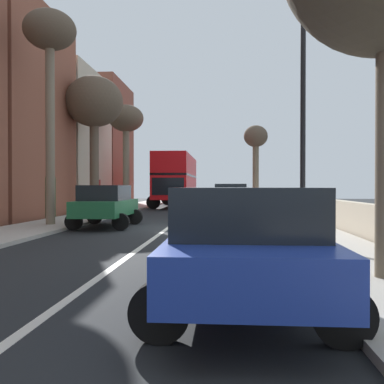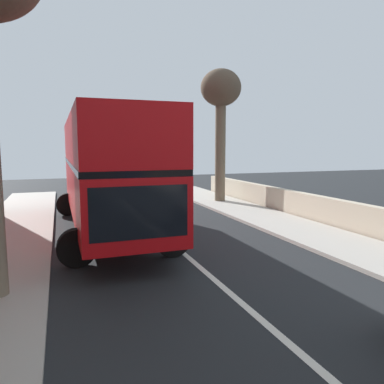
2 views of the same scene
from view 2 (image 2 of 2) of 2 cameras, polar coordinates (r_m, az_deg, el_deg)
name	(u,v)px [view 2 (image 2 of 2)]	position (r m, az deg, el deg)	size (l,w,h in m)	color
double_decker_bus	(107,167)	(13.46, -13.19, 3.84)	(3.61, 11.13, 4.06)	red
street_tree_right_5	(221,98)	(20.16, 4.51, 14.44)	(2.16, 2.16, 7.05)	brown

